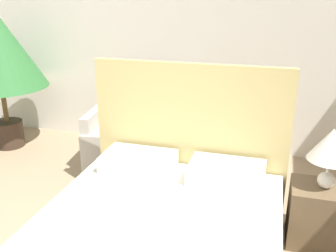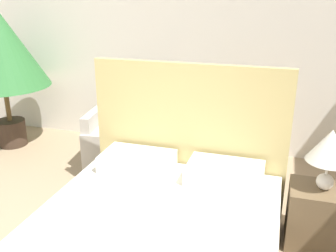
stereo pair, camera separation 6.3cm
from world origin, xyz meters
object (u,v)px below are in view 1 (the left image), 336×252
Objects in this scene: armchair_near_window_left at (116,140)px; nightstand at (322,215)px; armchair_near_window_right at (189,148)px; table_lamp at (331,147)px; bed at (156,246)px; side_table at (151,151)px.

armchair_near_window_left reaches higher than nightstand.
armchair_near_window_right is 1.98× the size of table_lamp.
bed is 4.81× the size of side_table.
table_lamp is (-0.01, 0.00, 0.58)m from nightstand.
bed is 2.22× the size of armchair_near_window_left.
table_lamp is at bearing 34.39° from bed.
nightstand is at bearing -29.49° from armchair_near_window_left.
armchair_near_window_right is at bearing 144.98° from table_lamp.
bed is 1.65m from armchair_near_window_right.
armchair_near_window_left is 0.85m from armchair_near_window_right.
bed is 4.39× the size of table_lamp.
nightstand is at bearing 33.98° from bed.
bed reaches higher than armchair_near_window_left.
nightstand reaches higher than side_table.
table_lamp is at bearing 171.77° from nightstand.
side_table is (-1.70, 0.86, -0.03)m from nightstand.
table_lamp is (1.11, 0.76, 0.54)m from bed.
side_table is at bearing -10.33° from armchair_near_window_left.
nightstand is (1.12, 0.76, -0.04)m from bed.
armchair_near_window_left is at bearing 121.47° from bed.
armchair_near_window_left is 1.85× the size of nightstand.
table_lamp reaches higher than armchair_near_window_left.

